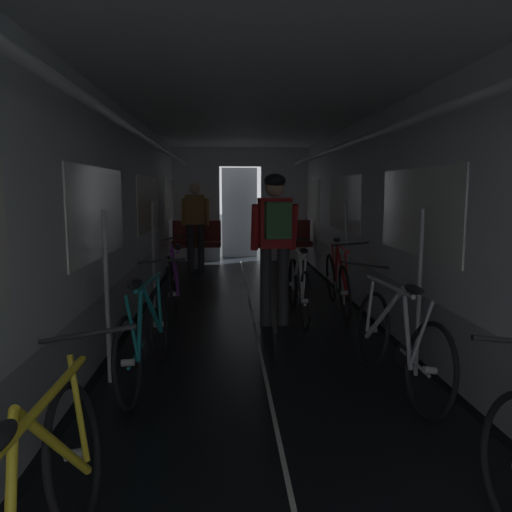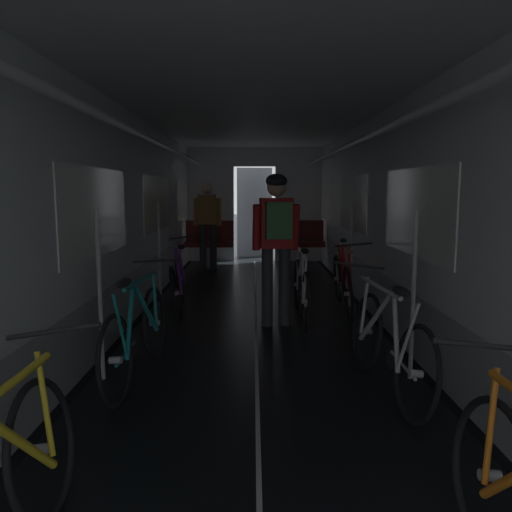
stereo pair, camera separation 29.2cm
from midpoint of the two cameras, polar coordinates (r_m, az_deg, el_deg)
train_car_shell at (r=5.48m, az=1.54°, el=9.07°), size 3.14×12.34×2.57m
bench_seat_far_left at (r=10.02m, az=-4.48°, el=1.89°), size 0.98×0.51×0.95m
bench_seat_far_right at (r=10.06m, az=5.81°, el=1.89°), size 0.98×0.51×0.95m
bicycle_red at (r=6.55m, az=11.10°, el=-2.89°), size 0.44×1.69×0.95m
bicycle_silver at (r=4.06m, az=16.78°, el=-9.55°), size 0.50×1.69×0.96m
bicycle_purple at (r=6.50m, az=-7.60°, el=-2.91°), size 0.44×1.69×0.96m
bicycle_teal at (r=4.22m, az=-11.40°, el=-8.68°), size 0.44×1.69×0.95m
person_cyclist_aisle at (r=5.63m, az=3.83°, el=2.64°), size 0.55×0.41×1.73m
bicycle_white_in_aisle at (r=6.02m, az=6.57°, el=-3.69°), size 0.44×1.69×0.93m
person_standing_near_bench at (r=9.62m, az=-4.65°, el=4.08°), size 0.53×0.23×1.69m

